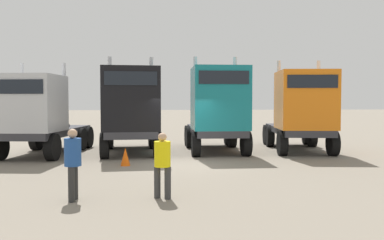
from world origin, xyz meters
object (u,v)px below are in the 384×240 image
at_px(semi_truck_teal, 218,109).
at_px(traffic_cone_near, 125,157).
at_px(visitor_with_camera, 73,159).
at_px(semi_truck_silver, 37,114).
at_px(semi_truck_orange, 302,110).
at_px(semi_truck_black, 131,110).
at_px(visitor_in_hivis, 162,161).

bearing_deg(semi_truck_teal, traffic_cone_near, -50.08).
height_order(visitor_with_camera, traffic_cone_near, visitor_with_camera).
distance_m(semi_truck_silver, visitor_with_camera, 8.65).
bearing_deg(visitor_with_camera, semi_truck_silver, 114.64).
height_order(semi_truck_silver, semi_truck_orange, semi_truck_orange).
distance_m(semi_truck_teal, visitor_with_camera, 9.86).
bearing_deg(semi_truck_black, semi_truck_teal, 89.64).
relative_size(semi_truck_black, semi_truck_teal, 1.02).
bearing_deg(semi_truck_teal, semi_truck_black, -86.50).
xyz_separation_m(semi_truck_silver, visitor_with_camera, (2.88, -8.12, -0.82)).
xyz_separation_m(semi_truck_silver, semi_truck_black, (3.98, 0.19, 0.19)).
xyz_separation_m(semi_truck_black, visitor_in_hivis, (1.04, -8.32, -1.08)).
bearing_deg(semi_truck_silver, visitor_with_camera, 28.73).
bearing_deg(visitor_with_camera, visitor_in_hivis, 4.53).
xyz_separation_m(semi_truck_silver, semi_truck_teal, (7.91, 0.31, 0.22)).
distance_m(semi_truck_orange, visitor_in_hivis, 10.78).
height_order(semi_truck_orange, visitor_with_camera, semi_truck_orange).
bearing_deg(semi_truck_black, visitor_with_camera, -9.64).
distance_m(semi_truck_silver, visitor_in_hivis, 9.60).
distance_m(visitor_with_camera, traffic_cone_near, 5.38).
xyz_separation_m(semi_truck_orange, visitor_in_hivis, (-6.83, -8.28, -1.04)).
distance_m(semi_truck_teal, traffic_cone_near, 5.42).
bearing_deg(visitor_with_camera, semi_truck_teal, 64.28).
bearing_deg(visitor_with_camera, traffic_cone_near, 84.46).
height_order(visitor_in_hivis, visitor_with_camera, visitor_with_camera).
height_order(semi_truck_teal, semi_truck_orange, semi_truck_teal).
height_order(semi_truck_black, semi_truck_orange, semi_truck_black).
distance_m(semi_truck_black, visitor_in_hivis, 8.46).
height_order(semi_truck_black, visitor_with_camera, semi_truck_black).
bearing_deg(visitor_in_hivis, semi_truck_orange, -12.89).
bearing_deg(semi_truck_orange, traffic_cone_near, -60.57).
distance_m(visitor_in_hivis, visitor_with_camera, 2.14).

